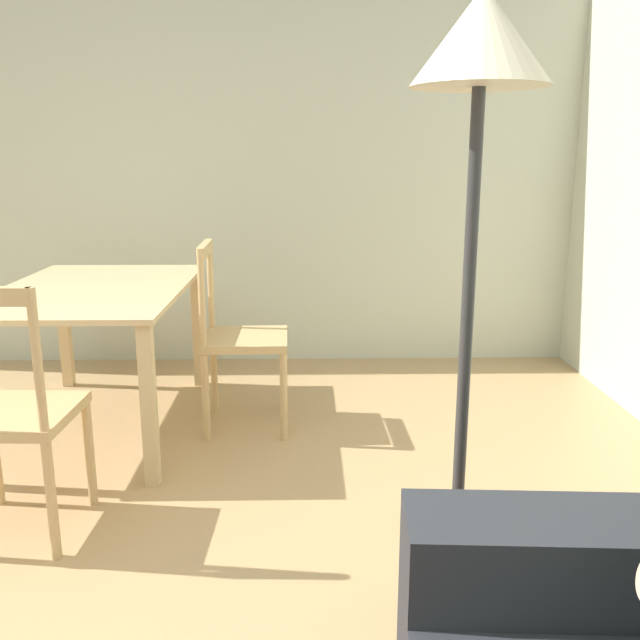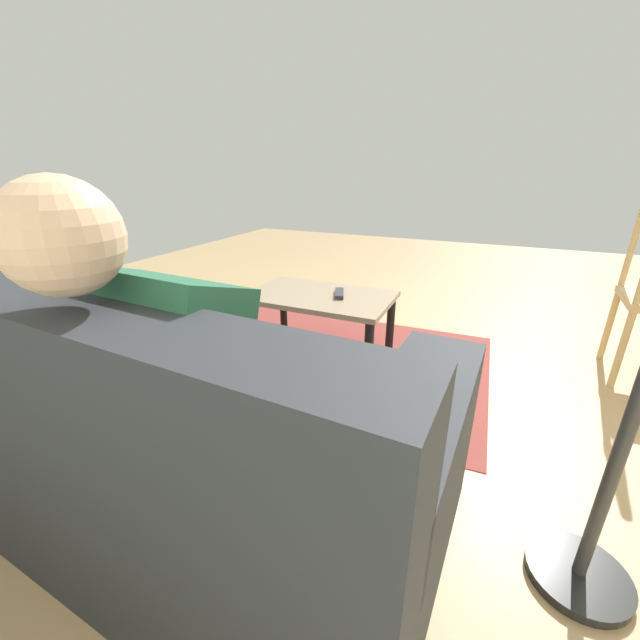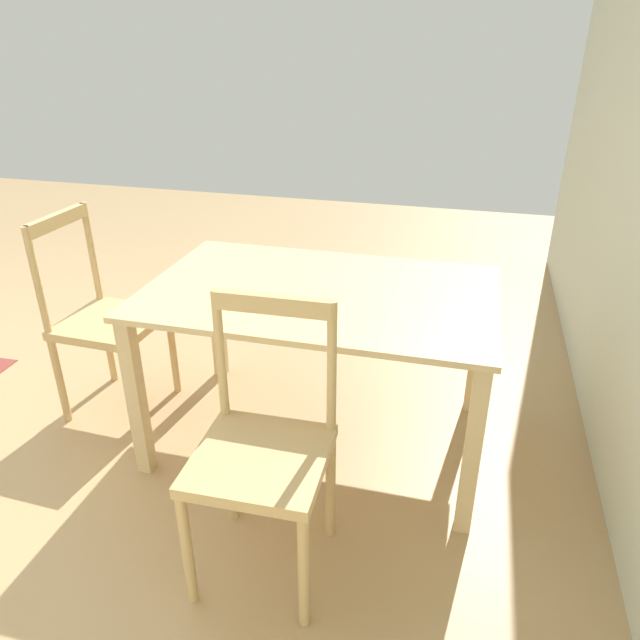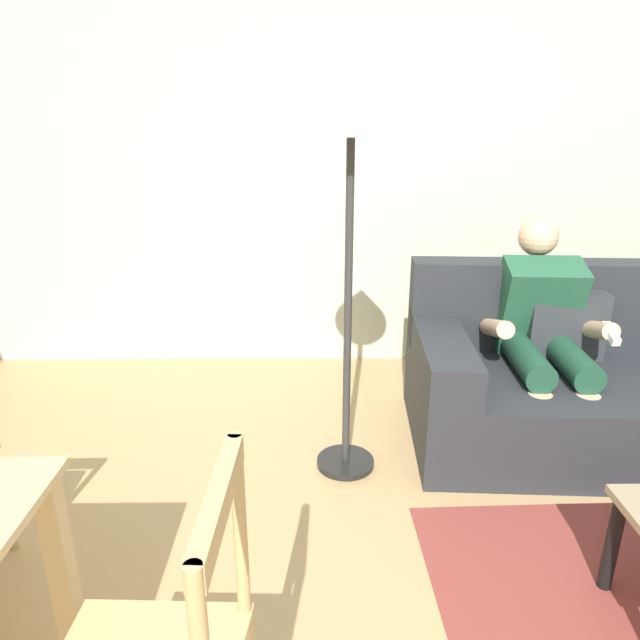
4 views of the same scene
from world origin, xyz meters
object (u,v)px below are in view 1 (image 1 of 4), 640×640
dining_chair_near_wall (240,338)px  floor_lamp (478,103)px  dining_table (95,307)px  dining_chair_facing_couch (10,415)px

dining_chair_near_wall → floor_lamp: bearing=27.2°
dining_chair_near_wall → dining_table: bearing=-90.1°
dining_chair_near_wall → dining_chair_facing_couch: bearing=-34.8°
dining_table → dining_chair_near_wall: size_ratio=1.49×
dining_chair_facing_couch → floor_lamp: floor_lamp is taller
dining_table → dining_chair_facing_couch: bearing=-0.1°
dining_table → dining_chair_near_wall: bearing=89.9°
dining_chair_near_wall → dining_chair_facing_couch: dining_chair_facing_couch is taller
dining_chair_near_wall → dining_chair_facing_couch: size_ratio=0.99×
dining_chair_near_wall → floor_lamp: 2.01m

